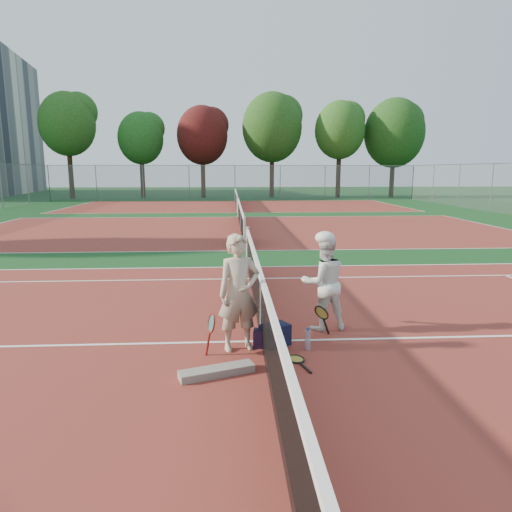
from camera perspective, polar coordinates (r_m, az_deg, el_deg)
The scene contains 23 objects.
ground at distance 7.14m, azimuth 0.72°, elevation -10.62°, with size 130.00×130.00×0.00m, color #0F3A16.
court_main at distance 7.14m, azimuth 0.72°, elevation -10.60°, with size 23.77×10.97×0.01m, color maroon.
court_far_a at distance 20.31m, azimuth -1.93°, elevation 3.35°, with size 23.77×10.97×0.01m, color maroon.
court_far_b at distance 33.74m, azimuth -2.48°, elevation 6.28°, with size 23.77×10.97×0.01m, color maroon.
net_main at distance 6.97m, azimuth 0.73°, elevation -6.71°, with size 0.10×10.98×1.02m, color black, non-canonical shape.
net_far_a at distance 20.25m, azimuth -1.94°, elevation 4.78°, with size 0.10×10.98×1.02m, color black, non-canonical shape.
net_far_b at distance 33.70m, azimuth -2.49°, elevation 7.14°, with size 0.10×10.98×1.02m, color black, non-canonical shape.
fence_back at distance 40.65m, azimuth -2.65°, elevation 9.14°, with size 32.00×0.06×3.00m, color slate, non-canonical shape.
player_a at distance 6.59m, azimuth -2.14°, elevation -4.63°, with size 0.62×0.41×1.71m, color #B5A38C.
player_b at distance 7.54m, azimuth 8.47°, elevation -3.32°, with size 0.76×0.59×1.57m, color white.
racket_red at distance 6.60m, azimuth -5.58°, elevation -9.75°, with size 0.14×0.27×0.59m, color maroon, non-canonical shape.
racket_black_held at distance 7.25m, azimuth 8.15°, elevation -8.15°, with size 0.32×0.27×0.54m, color black, non-canonical shape.
racket_spare at distance 6.51m, azimuth 4.98°, elevation -12.72°, with size 0.60×0.27×0.03m, color black, non-canonical shape.
sports_bag_navy at distance 6.94m, azimuth 2.40°, elevation -9.84°, with size 0.41×0.28×0.33m, color black.
sports_bag_purple at distance 6.90m, azimuth 1.04°, elevation -10.25°, with size 0.32×0.22×0.26m, color black.
net_cover_canvas at distance 6.06m, azimuth -4.91°, elevation -14.18°, with size 0.98×0.23×0.10m, color slate.
water_bottle at distance 6.82m, azimuth 6.48°, elevation -10.41°, with size 0.09×0.09×0.30m, color #A9BCD6.
tree_back_0 at distance 46.10m, azimuth -22.53°, elevation 14.96°, with size 4.97×4.97×9.54m.
tree_back_1 at distance 45.26m, azimuth -14.21°, elevation 14.05°, with size 4.22×4.22×7.95m.
tree_back_maroon at distance 44.88m, azimuth -6.73°, elevation 14.72°, with size 4.81×4.81×8.59m.
tree_back_3 at distance 44.78m, azimuth 2.03°, elevation 15.74°, with size 5.67×5.67×9.82m.
tree_back_4 at distance 44.93m, azimuth 10.43°, elevation 15.18°, with size 4.68×4.68×8.97m.
tree_back_5 at distance 47.06m, azimuth 16.90°, elevation 14.47°, with size 5.70×5.70×9.35m.
Camera 1 is at (-0.47, -6.64, 2.60)m, focal length 32.00 mm.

